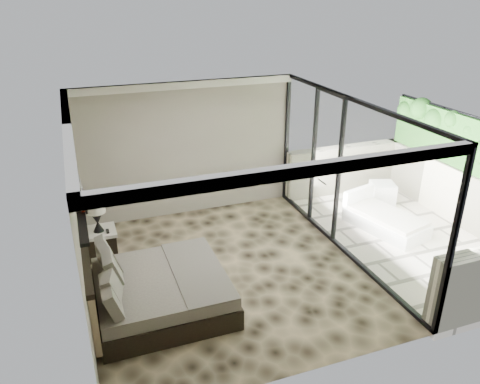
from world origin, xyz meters
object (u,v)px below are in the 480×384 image
object	(u,v)px
lounger	(384,220)
table_lamp	(96,212)
bed	(154,290)
ottoman	(382,194)
nightstand	(102,242)

from	to	relation	value
lounger	table_lamp	bearing A→B (deg)	156.75
bed	ottoman	bearing A→B (deg)	19.94
bed	lounger	xyz separation A→B (m)	(4.77, 0.98, -0.13)
bed	table_lamp	world-z (taller)	table_lamp
nightstand	lounger	xyz separation A→B (m)	(5.38, -0.86, -0.07)
bed	table_lamp	distance (m)	2.00
lounger	ottoman	bearing A→B (deg)	41.54
bed	lounger	size ratio (longest dim) A/B	1.14
table_lamp	ottoman	bearing A→B (deg)	1.58
ottoman	lounger	size ratio (longest dim) A/B	0.28
bed	ottoman	size ratio (longest dim) A/B	4.06
bed	ottoman	distance (m)	5.79
nightstand	ottoman	distance (m)	6.06
nightstand	lounger	distance (m)	5.45
nightstand	ottoman	size ratio (longest dim) A/B	1.09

